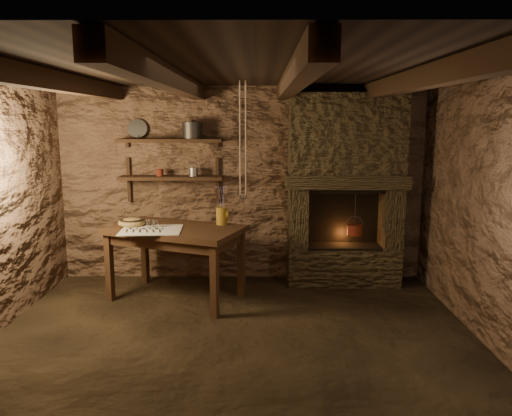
{
  "coord_description": "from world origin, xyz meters",
  "views": [
    {
      "loc": [
        0.23,
        -4.17,
        1.99
      ],
      "look_at": [
        0.19,
        0.9,
        1.09
      ],
      "focal_mm": 35.0,
      "sensor_mm": 36.0,
      "label": 1
    }
  ],
  "objects_px": {
    "iron_stockpot": "(192,131)",
    "work_table": "(176,260)",
    "wooden_bowl": "(132,223)",
    "stoneware_jug": "(222,208)",
    "red_pot": "(355,229)"
  },
  "relations": [
    {
      "from": "iron_stockpot",
      "to": "work_table",
      "type": "bearing_deg",
      "value": -101.6
    },
    {
      "from": "wooden_bowl",
      "to": "iron_stockpot",
      "type": "height_order",
      "value": "iron_stockpot"
    },
    {
      "from": "stoneware_jug",
      "to": "wooden_bowl",
      "type": "height_order",
      "value": "stoneware_jug"
    },
    {
      "from": "work_table",
      "to": "iron_stockpot",
      "type": "height_order",
      "value": "iron_stockpot"
    },
    {
      "from": "wooden_bowl",
      "to": "work_table",
      "type": "bearing_deg",
      "value": -7.28
    },
    {
      "from": "stoneware_jug",
      "to": "wooden_bowl",
      "type": "relative_size",
      "value": 1.48
    },
    {
      "from": "iron_stockpot",
      "to": "wooden_bowl",
      "type": "bearing_deg",
      "value": -137.6
    },
    {
      "from": "work_table",
      "to": "red_pot",
      "type": "relative_size",
      "value": 3.04
    },
    {
      "from": "iron_stockpot",
      "to": "red_pot",
      "type": "bearing_deg",
      "value": -3.51
    },
    {
      "from": "red_pot",
      "to": "work_table",
      "type": "bearing_deg",
      "value": -166.17
    },
    {
      "from": "work_table",
      "to": "wooden_bowl",
      "type": "height_order",
      "value": "wooden_bowl"
    },
    {
      "from": "iron_stockpot",
      "to": "red_pot",
      "type": "distance_m",
      "value": 2.28
    },
    {
      "from": "work_table",
      "to": "stoneware_jug",
      "type": "bearing_deg",
      "value": 38.65
    },
    {
      "from": "work_table",
      "to": "iron_stockpot",
      "type": "xyz_separation_m",
      "value": [
        0.13,
        0.63,
        1.41
      ]
    },
    {
      "from": "work_table",
      "to": "iron_stockpot",
      "type": "relative_size",
      "value": 7.02
    }
  ]
}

